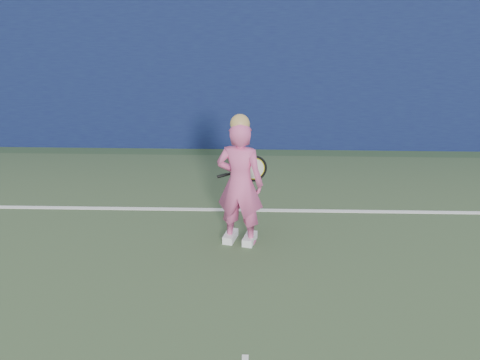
{
  "coord_description": "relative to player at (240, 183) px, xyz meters",
  "views": [
    {
      "loc": [
        0.09,
        -3.91,
        3.83
      ],
      "look_at": [
        -0.11,
        3.15,
        0.8
      ],
      "focal_mm": 50.0,
      "sensor_mm": 36.0,
      "label": 1
    }
  ],
  "objects": [
    {
      "name": "racket",
      "position": [
        0.12,
        0.46,
        -0.02
      ],
      "size": [
        0.63,
        0.15,
        0.33
      ],
      "rotation": [
        0.0,
        0.0,
        -0.07
      ],
      "color": "black",
      "rests_on": "ground"
    },
    {
      "name": "player",
      "position": [
        0.0,
        0.0,
        0.0
      ],
      "size": [
        0.62,
        0.48,
        1.59
      ],
      "rotation": [
        0.0,
        0.0,
        2.9
      ],
      "color": "#DB5591",
      "rests_on": "ground"
    },
    {
      "name": "backstop_wall",
      "position": [
        0.11,
        3.35,
        0.48
      ],
      "size": [
        24.0,
        0.4,
        2.5
      ],
      "primitive_type": "cube",
      "color": "#0D133D",
      "rests_on": "ground"
    }
  ]
}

